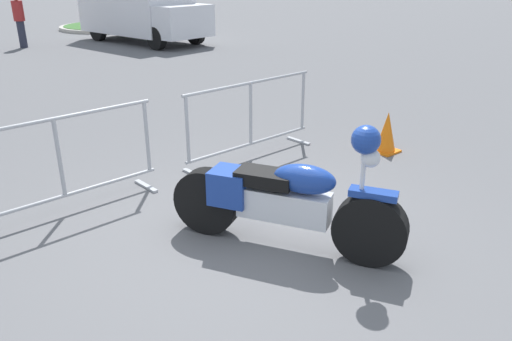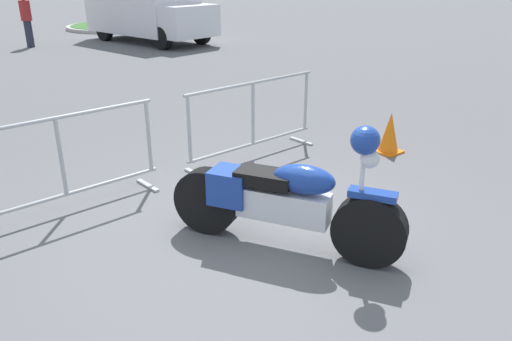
# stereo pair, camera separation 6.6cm
# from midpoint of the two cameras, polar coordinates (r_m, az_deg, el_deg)

# --- Properties ---
(ground_plane) EXTENTS (120.00, 120.00, 0.00)m
(ground_plane) POSITION_cam_midpoint_polar(r_m,az_deg,el_deg) (4.90, -1.42, -8.05)
(ground_plane) COLOR #5B5B5E
(motorcycle) EXTENTS (1.22, 2.08, 1.28)m
(motorcycle) POSITION_cam_midpoint_polar(r_m,az_deg,el_deg) (4.60, 2.83, -3.32)
(motorcycle) COLOR black
(motorcycle) RESTS_ON ground
(crowd_barrier_near) EXTENTS (2.19, 0.51, 1.07)m
(crowd_barrier_near) POSITION_cam_midpoint_polar(r_m,az_deg,el_deg) (5.61, -21.77, 0.61)
(crowd_barrier_near) COLOR #9EA0A5
(crowd_barrier_near) RESTS_ON ground
(crowd_barrier_far) EXTENTS (2.19, 0.51, 1.07)m
(crowd_barrier_far) POSITION_cam_midpoint_polar(r_m,az_deg,el_deg) (6.81, -0.89, 5.90)
(crowd_barrier_far) COLOR #9EA0A5
(crowd_barrier_far) RESTS_ON ground
(delivery_van) EXTENTS (2.69, 5.24, 2.31)m
(delivery_van) POSITION_cam_midpoint_polar(r_m,az_deg,el_deg) (18.58, -13.25, 17.91)
(delivery_van) COLOR silver
(delivery_van) RESTS_ON ground
(pedestrian) EXTENTS (0.47, 0.47, 1.69)m
(pedestrian) POSITION_cam_midpoint_polar(r_m,az_deg,el_deg) (18.48, -25.53, 15.39)
(pedestrian) COLOR #262838
(pedestrian) RESTS_ON ground
(planter_island) EXTENTS (4.21, 4.21, 1.19)m
(planter_island) POSITION_cam_midpoint_polar(r_m,az_deg,el_deg) (22.92, -16.28, 16.05)
(planter_island) COLOR #ADA89E
(planter_island) RESTS_ON ground
(traffic_cone) EXTENTS (0.34, 0.34, 0.59)m
(traffic_cone) POSITION_cam_midpoint_polar(r_m,az_deg,el_deg) (7.34, 14.47, 4.22)
(traffic_cone) COLOR orange
(traffic_cone) RESTS_ON ground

